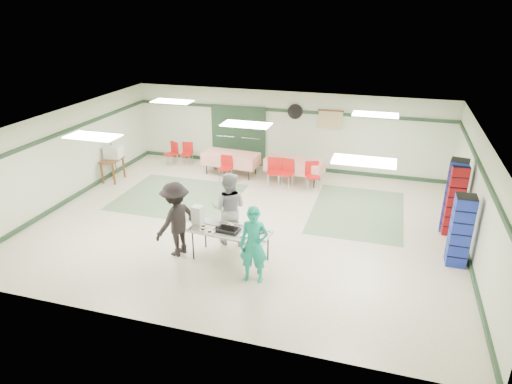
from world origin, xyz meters
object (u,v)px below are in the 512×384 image
(volunteer_dark, at_px, (176,219))
(chair_a, at_px, (287,170))
(serving_table, at_px, (230,232))
(dining_table_a, at_px, (295,165))
(chair_c, at_px, (312,173))
(dining_table_b, at_px, (231,158))
(chair_d, at_px, (226,166))
(office_printer, at_px, (113,152))
(chair_b, at_px, (274,169))
(printer_table, at_px, (112,162))
(crate_stack_blue_a, at_px, (454,196))
(crate_stack_red, at_px, (454,200))
(crate_stack_blue_b, at_px, (460,231))
(chair_loose_b, at_px, (173,151))
(chair_loose_a, at_px, (187,151))
(volunteer_grey, at_px, (229,208))
(volunteer_teal, at_px, (254,245))
(broom, at_px, (114,156))

(volunteer_dark, relative_size, chair_a, 1.95)
(serving_table, relative_size, dining_table_a, 0.98)
(dining_table_a, xyz_separation_m, chair_c, (0.68, -0.57, -0.01))
(dining_table_b, xyz_separation_m, chair_a, (2.06, -0.56, -0.01))
(chair_d, bearing_deg, office_printer, -167.52)
(chair_b, xyz_separation_m, chair_c, (1.23, -0.01, -0.00))
(printer_table, bearing_deg, dining_table_a, 12.46)
(chair_b, height_order, chair_c, chair_b)
(chair_c, height_order, crate_stack_blue_a, crate_stack_blue_a)
(dining_table_a, relative_size, crate_stack_red, 1.06)
(dining_table_b, distance_m, chair_d, 0.57)
(chair_c, bearing_deg, crate_stack_blue_a, -45.25)
(dining_table_a, relative_size, crate_stack_blue_b, 1.17)
(serving_table, height_order, volunteer_dark, volunteer_dark)
(crate_stack_red, height_order, office_printer, crate_stack_red)
(volunteer_dark, distance_m, chair_a, 5.02)
(chair_b, bearing_deg, crate_stack_blue_a, -26.84)
(dining_table_b, relative_size, chair_a, 2.10)
(chair_d, distance_m, chair_loose_b, 2.49)
(chair_b, height_order, crate_stack_red, crate_stack_red)
(chair_b, distance_m, crate_stack_red, 5.46)
(serving_table, relative_size, dining_table_b, 0.99)
(chair_a, distance_m, chair_loose_a, 4.03)
(volunteer_dark, height_order, crate_stack_blue_b, volunteer_dark)
(volunteer_grey, bearing_deg, chair_c, -116.51)
(chair_d, xyz_separation_m, printer_table, (-3.56, -1.08, 0.12))
(chair_b, bearing_deg, chair_d, 172.05)
(chair_loose_b, xyz_separation_m, crate_stack_red, (9.08, -2.68, 0.40))
(serving_table, relative_size, chair_b, 2.09)
(serving_table, relative_size, office_printer, 3.73)
(chair_loose_b, xyz_separation_m, office_printer, (-1.22, -1.77, 0.42))
(volunteer_teal, bearing_deg, volunteer_grey, 122.07)
(chair_a, relative_size, chair_loose_b, 1.06)
(crate_stack_red, bearing_deg, broom, 174.50)
(volunteer_dark, bearing_deg, serving_table, 113.45)
(crate_stack_blue_a, relative_size, printer_table, 2.30)
(volunteer_dark, bearing_deg, dining_table_a, -176.90)
(chair_loose_b, relative_size, crate_stack_blue_b, 0.52)
(dining_table_a, distance_m, dining_table_b, 2.20)
(dining_table_b, xyz_separation_m, chair_loose_a, (-1.83, 0.48, -0.06))
(chair_a, height_order, chair_b, chair_a)
(printer_table, bearing_deg, volunteer_teal, -38.29)
(dining_table_a, relative_size, printer_table, 2.33)
(dining_table_a, distance_m, chair_a, 0.58)
(chair_d, bearing_deg, volunteer_dark, -85.67)
(chair_b, distance_m, printer_table, 5.29)
(crate_stack_blue_b, bearing_deg, printer_table, 167.31)
(broom, bearing_deg, chair_b, 10.81)
(crate_stack_blue_a, bearing_deg, crate_stack_blue_b, -90.00)
(dining_table_a, distance_m, printer_table, 5.96)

